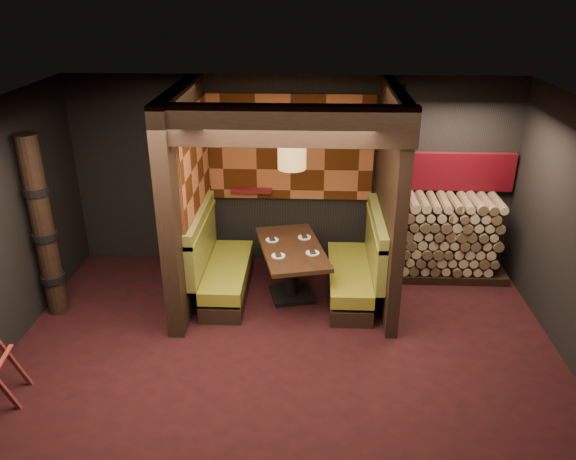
# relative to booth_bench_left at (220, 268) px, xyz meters

# --- Properties ---
(floor) EXTENTS (6.50, 5.50, 0.02)m
(floor) POSITION_rel_booth_bench_left_xyz_m (0.96, -1.65, -0.41)
(floor) COLOR black
(floor) RESTS_ON ground
(ceiling) EXTENTS (6.50, 5.50, 0.02)m
(ceiling) POSITION_rel_booth_bench_left_xyz_m (0.96, -1.65, 2.46)
(ceiling) COLOR black
(ceiling) RESTS_ON ground
(wall_back) EXTENTS (6.50, 0.02, 2.85)m
(wall_back) POSITION_rel_booth_bench_left_xyz_m (0.96, 1.11, 1.02)
(wall_back) COLOR black
(wall_back) RESTS_ON ground
(partition_left) EXTENTS (0.20, 2.20, 2.85)m
(partition_left) POSITION_rel_booth_bench_left_xyz_m (-0.39, -0.00, 1.02)
(partition_left) COLOR black
(partition_left) RESTS_ON floor
(partition_right) EXTENTS (0.15, 2.10, 2.85)m
(partition_right) POSITION_rel_booth_bench_left_xyz_m (2.26, 0.05, 1.02)
(partition_right) COLOR black
(partition_right) RESTS_ON floor
(header_beam) EXTENTS (2.85, 0.18, 0.44)m
(header_beam) POSITION_rel_booth_bench_left_xyz_m (0.94, -0.95, 2.23)
(header_beam) COLOR black
(header_beam) RESTS_ON partition_left
(tapa_back_panel) EXTENTS (2.40, 0.06, 1.55)m
(tapa_back_panel) POSITION_rel_booth_bench_left_xyz_m (0.94, 1.06, 1.42)
(tapa_back_panel) COLOR #994E27
(tapa_back_panel) RESTS_ON wall_back
(tapa_side_panel) EXTENTS (0.04, 1.85, 1.45)m
(tapa_side_panel) POSITION_rel_booth_bench_left_xyz_m (-0.27, 0.17, 1.45)
(tapa_side_panel) COLOR #994E27
(tapa_side_panel) RESTS_ON partition_left
(lacquer_shelf) EXTENTS (0.60, 0.12, 0.07)m
(lacquer_shelf) POSITION_rel_booth_bench_left_xyz_m (0.36, 1.00, 0.78)
(lacquer_shelf) COLOR #571114
(lacquer_shelf) RESTS_ON wall_back
(booth_bench_left) EXTENTS (0.68, 1.60, 1.14)m
(booth_bench_left) POSITION_rel_booth_bench_left_xyz_m (0.00, 0.00, 0.00)
(booth_bench_left) COLOR black
(booth_bench_left) RESTS_ON floor
(booth_bench_right) EXTENTS (0.68, 1.60, 1.14)m
(booth_bench_right) POSITION_rel_booth_bench_left_xyz_m (1.89, 0.00, 0.00)
(booth_bench_right) COLOR black
(booth_bench_right) RESTS_ON floor
(dining_table) EXTENTS (1.10, 1.59, 0.76)m
(dining_table) POSITION_rel_booth_bench_left_xyz_m (1.00, -0.03, 0.13)
(dining_table) COLOR black
(dining_table) RESTS_ON floor
(place_settings) EXTENTS (0.74, 0.77, 0.03)m
(place_settings) POSITION_rel_booth_bench_left_xyz_m (1.00, -0.03, 0.37)
(place_settings) COLOR white
(place_settings) RESTS_ON dining_table
(pendant_lamp) EXTENTS (0.36, 0.36, 0.97)m
(pendant_lamp) POSITION_rel_booth_bench_left_xyz_m (1.00, -0.08, 1.70)
(pendant_lamp) COLOR olive
(pendant_lamp) RESTS_ON ceiling
(totem_column) EXTENTS (0.31, 0.31, 2.40)m
(totem_column) POSITION_rel_booth_bench_left_xyz_m (-2.09, -0.55, 0.79)
(totem_column) COLOR black
(totem_column) RESTS_ON floor
(firewood_stack) EXTENTS (1.73, 0.70, 1.22)m
(firewood_stack) POSITION_rel_booth_bench_left_xyz_m (3.25, 0.70, 0.21)
(firewood_stack) COLOR black
(firewood_stack) RESTS_ON floor
(mosaic_header) EXTENTS (1.83, 0.10, 0.56)m
(mosaic_header) POSITION_rel_booth_bench_left_xyz_m (3.25, 1.03, 1.10)
(mosaic_header) COLOR maroon
(mosaic_header) RESTS_ON wall_back
(bay_front_post) EXTENTS (0.08, 0.08, 2.85)m
(bay_front_post) POSITION_rel_booth_bench_left_xyz_m (2.35, 0.31, 1.02)
(bay_front_post) COLOR black
(bay_front_post) RESTS_ON floor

